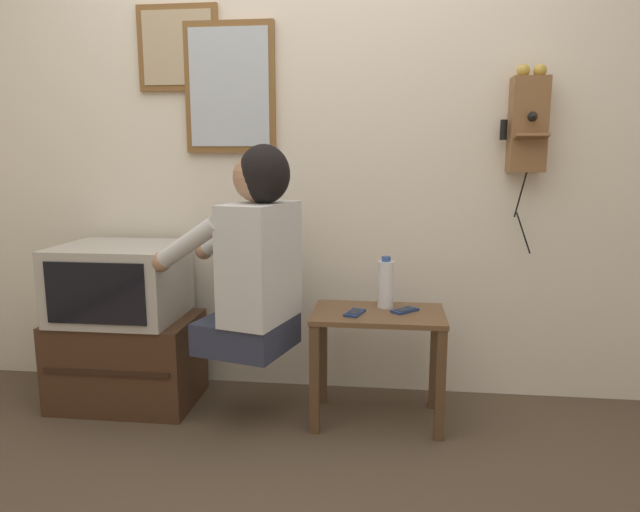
{
  "coord_description": "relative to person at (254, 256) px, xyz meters",
  "views": [
    {
      "loc": [
        0.41,
        -1.56,
        1.18
      ],
      "look_at": [
        0.12,
        0.81,
        0.75
      ],
      "focal_mm": 32.0,
      "sensor_mm": 36.0,
      "label": 1
    }
  ],
  "objects": [
    {
      "name": "wall_back",
      "position": [
        0.16,
        0.46,
        0.52
      ],
      "size": [
        6.8,
        0.05,
        2.55
      ],
      "color": "silver",
      "rests_on": "ground_plane"
    },
    {
      "name": "side_table",
      "position": [
        0.53,
        0.08,
        -0.37
      ],
      "size": [
        0.58,
        0.36,
        0.5
      ],
      "color": "brown",
      "rests_on": "ground_plane"
    },
    {
      "name": "person",
      "position": [
        0.0,
        0.0,
        0.0
      ],
      "size": [
        0.62,
        0.52,
        0.89
      ],
      "rotation": [
        0.0,
        0.0,
        1.3
      ],
      "color": "#2D3347",
      "rests_on": "ground_plane"
    },
    {
      "name": "tv_stand",
      "position": [
        -0.66,
        0.13,
        -0.55
      ],
      "size": [
        0.65,
        0.43,
        0.42
      ],
      "color": "#422819",
      "rests_on": "ground_plane"
    },
    {
      "name": "television",
      "position": [
        -0.68,
        0.14,
        -0.16
      ],
      "size": [
        0.55,
        0.48,
        0.35
      ],
      "color": "#ADA89E",
      "rests_on": "tv_stand"
    },
    {
      "name": "wall_phone_antique",
      "position": [
        1.18,
        0.38,
        0.57
      ],
      "size": [
        0.2,
        0.18,
        0.85
      ],
      "color": "brown"
    },
    {
      "name": "framed_picture",
      "position": [
        -0.45,
        0.42,
        0.93
      ],
      "size": [
        0.4,
        0.03,
        0.4
      ],
      "color": "brown"
    },
    {
      "name": "wall_mirror",
      "position": [
        -0.2,
        0.42,
        0.74
      ],
      "size": [
        0.44,
        0.03,
        0.61
      ],
      "color": "brown"
    },
    {
      "name": "cell_phone_held",
      "position": [
        0.43,
        0.04,
        -0.25
      ],
      "size": [
        0.09,
        0.14,
        0.01
      ],
      "rotation": [
        0.0,
        0.0,
        -0.3
      ],
      "color": "navy",
      "rests_on": "side_table"
    },
    {
      "name": "cell_phone_spare",
      "position": [
        0.65,
        0.1,
        -0.25
      ],
      "size": [
        0.13,
        0.13,
        0.01
      ],
      "rotation": [
        0.0,
        0.0,
        -0.78
      ],
      "color": "navy",
      "rests_on": "side_table"
    },
    {
      "name": "water_bottle",
      "position": [
        0.56,
        0.17,
        -0.14
      ],
      "size": [
        0.07,
        0.07,
        0.23
      ],
      "color": "silver",
      "rests_on": "side_table"
    }
  ]
}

